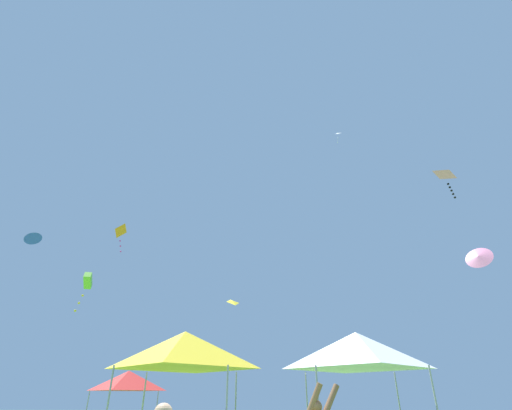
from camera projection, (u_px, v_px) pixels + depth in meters
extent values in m
sphere|color=brown|center=(316.00, 406.00, 7.54)|extent=(0.25, 0.25, 0.25)
cylinder|color=brown|center=(314.00, 399.00, 7.55)|extent=(0.41, 0.23, 0.63)
cylinder|color=brown|center=(331.00, 400.00, 7.66)|extent=(0.45, 0.25, 0.61)
pyramid|color=yellow|center=(184.00, 350.00, 11.83)|extent=(3.50, 3.50, 1.12)
pyramid|color=white|center=(357.00, 350.00, 12.12)|extent=(3.53, 3.53, 1.13)
pyramid|color=red|center=(128.00, 381.00, 18.56)|extent=(2.84, 2.84, 0.91)
cube|color=#75D138|center=(88.00, 281.00, 30.68)|extent=(0.93, 1.57, 1.20)
sphere|color=yellow|center=(83.00, 295.00, 30.08)|extent=(0.19, 0.19, 0.19)
sphere|color=yellow|center=(79.00, 303.00, 29.76)|extent=(0.19, 0.19, 0.19)
sphere|color=yellow|center=(75.00, 311.00, 29.44)|extent=(0.19, 0.19, 0.19)
cone|color=pink|center=(479.00, 257.00, 22.21)|extent=(1.70, 1.62, 1.47)
cone|color=blue|center=(33.00, 238.00, 27.92)|extent=(1.53, 1.58, 0.79)
pyramid|color=orange|center=(120.00, 231.00, 37.46)|extent=(1.40, 1.39, 0.96)
sphere|color=#D6389E|center=(120.00, 241.00, 37.01)|extent=(0.16, 0.16, 0.16)
sphere|color=#D6389E|center=(120.00, 246.00, 36.86)|extent=(0.16, 0.16, 0.16)
sphere|color=#D6389E|center=(121.00, 251.00, 36.70)|extent=(0.16, 0.16, 0.16)
pyramid|color=yellow|center=(233.00, 302.00, 31.60)|extent=(1.18, 1.33, 0.67)
pyramid|color=pink|center=(445.00, 174.00, 32.18)|extent=(1.64, 1.23, 0.63)
sphere|color=black|center=(448.00, 184.00, 31.59)|extent=(0.19, 0.19, 0.19)
sphere|color=black|center=(450.00, 187.00, 31.33)|extent=(0.19, 0.19, 0.19)
sphere|color=black|center=(451.00, 191.00, 31.07)|extent=(0.19, 0.19, 0.19)
sphere|color=black|center=(453.00, 194.00, 30.82)|extent=(0.19, 0.19, 0.19)
sphere|color=black|center=(455.00, 197.00, 30.56)|extent=(0.19, 0.19, 0.19)
pyramid|color=white|center=(338.00, 133.00, 35.87)|extent=(0.57, 0.62, 0.51)
sphere|color=white|center=(338.00, 138.00, 35.64)|extent=(0.08, 0.08, 0.08)
sphere|color=white|center=(338.00, 140.00, 35.53)|extent=(0.08, 0.08, 0.08)
sphere|color=white|center=(337.00, 143.00, 35.43)|extent=(0.08, 0.08, 0.08)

